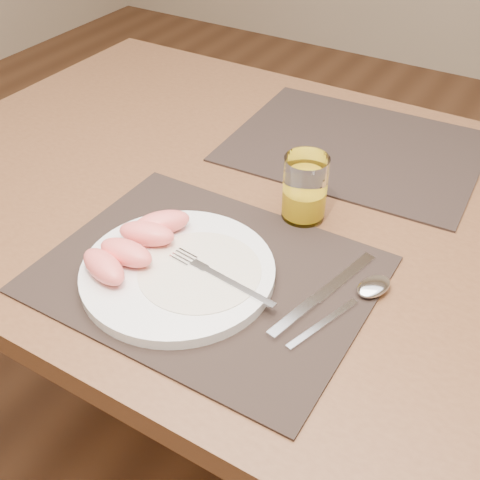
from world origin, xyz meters
name	(u,v)px	position (x,y,z in m)	size (l,w,h in m)	color
ground	(272,455)	(0.00, 0.00, 0.00)	(5.00, 5.00, 0.00)	#55331D
table	(285,241)	(0.00, 0.00, 0.67)	(1.40, 0.90, 0.75)	brown
placemat_near	(207,274)	(-0.01, -0.22, 0.75)	(0.45, 0.35, 0.00)	black
placemat_far	(355,147)	(0.03, 0.22, 0.75)	(0.45, 0.35, 0.00)	black
plate	(178,272)	(-0.04, -0.25, 0.76)	(0.27, 0.27, 0.02)	white
plate_dressing	(200,271)	(-0.01, -0.24, 0.77)	(0.17, 0.17, 0.00)	white
fork	(213,273)	(0.01, -0.23, 0.77)	(0.18, 0.04, 0.00)	silver
knife	(315,300)	(0.14, -0.19, 0.76)	(0.06, 0.22, 0.01)	silver
spoon	(367,292)	(0.20, -0.15, 0.76)	(0.08, 0.19, 0.01)	silver
juice_glass	(305,191)	(0.04, -0.03, 0.80)	(0.07, 0.07, 0.10)	white
grapefruit_wedges	(135,243)	(-0.11, -0.25, 0.79)	(0.10, 0.20, 0.03)	#FD7467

